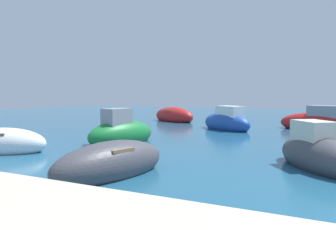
% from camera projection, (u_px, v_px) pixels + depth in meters
% --- Properties ---
extents(moored_boat_1, '(2.78, 3.29, 1.55)m').
position_uv_depth(moored_boat_1, '(318.00, 154.00, 8.42)').
color(moored_boat_1, '#3F3F47').
rests_on(moored_boat_1, ground).
extents(moored_boat_2, '(3.72, 3.19, 1.67)m').
position_uv_depth(moored_boat_2, '(227.00, 122.00, 17.72)').
color(moored_boat_2, '#1E479E').
rests_on(moored_boat_2, ground).
extents(moored_boat_4, '(2.21, 3.55, 1.73)m').
position_uv_depth(moored_boat_4, '(121.00, 133.00, 12.88)').
color(moored_boat_4, '#197233').
rests_on(moored_boat_4, ground).
extents(moored_boat_5, '(3.26, 2.45, 1.13)m').
position_uv_depth(moored_boat_5, '(3.00, 144.00, 10.73)').
color(moored_boat_5, white).
rests_on(moored_boat_5, ground).
extents(moored_boat_6, '(2.12, 3.53, 1.13)m').
position_uv_depth(moored_boat_6, '(111.00, 163.00, 7.65)').
color(moored_boat_6, '#3F3F47').
rests_on(moored_boat_6, ground).
extents(moored_boat_7, '(4.34, 3.32, 1.41)m').
position_uv_depth(moored_boat_7, '(174.00, 116.00, 23.31)').
color(moored_boat_7, '#B21E1E').
rests_on(moored_boat_7, ground).
extents(moored_boat_9, '(4.72, 3.11, 1.71)m').
position_uv_depth(moored_boat_9, '(319.00, 123.00, 17.30)').
color(moored_boat_9, '#B21E1E').
rests_on(moored_boat_9, ground).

